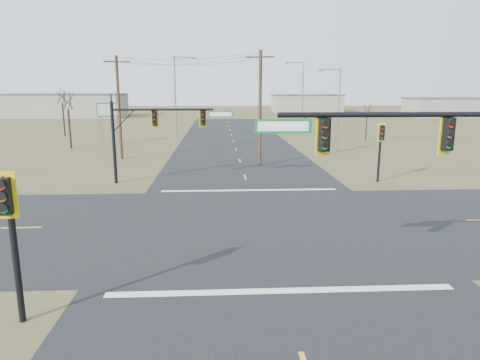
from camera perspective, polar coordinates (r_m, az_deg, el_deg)
The scene contains 21 objects.
ground at distance 22.16m, azimuth 2.68°, elevation -5.92°, with size 320.00×320.00×0.00m, color brown.
road_ew at distance 22.16m, azimuth 2.68°, elevation -5.89°, with size 160.00×14.00×0.02m, color black.
road_ns at distance 22.16m, azimuth 2.68°, elevation -5.89°, with size 14.00×160.00×0.02m, color black.
stop_bar_near at distance 15.24m, azimuth 5.54°, elevation -14.49°, with size 12.00×0.40×0.01m, color silver.
stop_bar_far at distance 29.35m, azimuth 1.24°, elevation -1.36°, with size 12.00×0.40×0.01m, color silver.
mast_arm_near at distance 15.37m, azimuth 26.22°, elevation 3.41°, with size 10.33×0.57×6.64m.
mast_arm_far at distance 31.84m, azimuth -10.76°, elevation 7.35°, with size 8.82×0.55×5.98m.
pedestal_signal_ne at distance 33.20m, azimuth 18.31°, elevation 5.20°, with size 0.57×0.50×4.42m.
pedestal_signal_sw at distance 13.69m, azimuth -28.49°, elevation -4.18°, with size 0.58×0.51×4.61m.
utility_pole_near at distance 38.65m, azimuth 2.70°, elevation 9.68°, with size 2.44×0.70×10.17m.
utility_pole_far at distance 43.92m, azimuth -15.84°, elevation 9.41°, with size 2.43×0.50×9.99m.
highway_sign at distance 57.18m, azimuth -17.18°, elevation 8.36°, with size 2.52×1.23×5.15m.
streetlight_a at distance 48.71m, azimuth 12.80°, elevation 9.70°, with size 2.53×0.26×9.11m.
streetlight_b at distance 70.09m, azimuth 8.16°, elevation 11.43°, with size 3.12×0.43×11.14m.
streetlight_c at distance 60.29m, azimuth -8.40°, elevation 11.40°, with size 3.12×0.29×11.25m.
bare_tree_a at distance 53.88m, azimuth -22.03°, elevation 9.84°, with size 3.53×3.53×7.06m.
bare_tree_b at distance 68.35m, azimuth -22.69°, elevation 10.37°, with size 3.18×3.18×7.44m.
bare_tree_c at distance 60.06m, azimuth 16.60°, elevation 8.96°, with size 2.44×2.44×5.28m.
warehouse_left at distance 117.33m, azimuth -22.14°, elevation 9.15°, with size 28.00×14.00×5.50m, color gray.
warehouse_mid at distance 133.83m, azimuth 8.82°, elevation 10.01°, with size 20.00×12.00×5.00m, color gray.
warehouse_right at distance 120.49m, azimuth 25.61°, elevation 8.67°, with size 18.00×10.00×4.50m, color gray.
Camera 1 is at (-2.14, -20.98, 6.81)m, focal length 32.00 mm.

